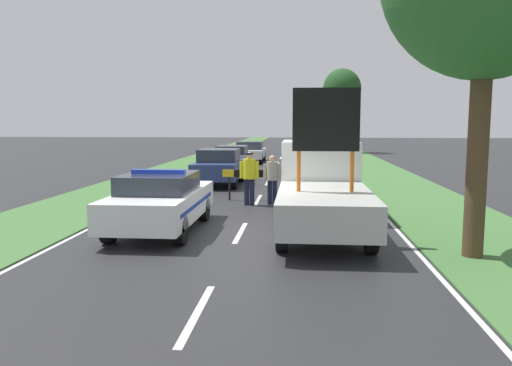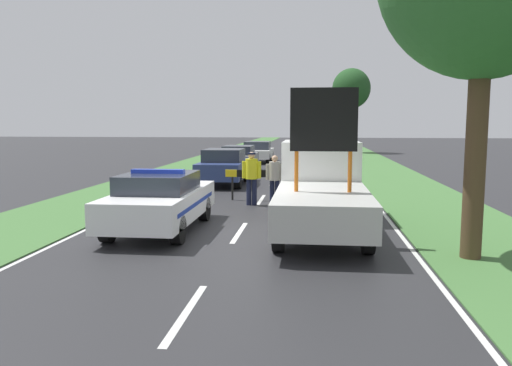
% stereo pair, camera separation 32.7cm
% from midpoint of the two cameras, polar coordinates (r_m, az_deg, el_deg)
% --- Properties ---
extents(ground_plane, '(160.00, 160.00, 0.00)m').
position_cam_midpoint_polar(ground_plane, '(12.08, -2.73, -5.99)').
color(ground_plane, '#28282B').
extents(lane_markings, '(7.91, 63.78, 0.01)m').
position_cam_midpoint_polar(lane_markings, '(26.71, 1.54, 1.12)').
color(lane_markings, silver).
rests_on(lane_markings, ground).
extents(grass_verge_left, '(3.43, 120.00, 0.03)m').
position_cam_midpoint_polar(grass_verge_left, '(32.61, -8.00, 2.12)').
color(grass_verge_left, '#427038').
rests_on(grass_verge_left, ground).
extents(grass_verge_right, '(3.43, 120.00, 0.03)m').
position_cam_midpoint_polar(grass_verge_right, '(32.04, 12.37, 1.95)').
color(grass_verge_right, '#427038').
rests_on(grass_verge_right, ground).
extents(police_car, '(1.88, 4.52, 1.56)m').
position_cam_midpoint_polar(police_car, '(12.67, -11.57, -2.02)').
color(police_car, white).
rests_on(police_car, ground).
extents(work_truck, '(2.08, 6.19, 3.45)m').
position_cam_midpoint_polar(work_truck, '(12.90, 6.77, -0.25)').
color(work_truck, white).
rests_on(work_truck, ground).
extents(road_barrier, '(2.41, 0.08, 1.06)m').
position_cam_midpoint_polar(road_barrier, '(17.30, -0.44, 0.83)').
color(road_barrier, black).
rests_on(road_barrier, ground).
extents(police_officer, '(0.63, 0.40, 1.75)m').
position_cam_midpoint_polar(police_officer, '(16.28, -1.35, 1.07)').
color(police_officer, '#191E38').
rests_on(police_officer, ground).
extents(pedestrian_civilian, '(0.59, 0.37, 1.63)m').
position_cam_midpoint_polar(pedestrian_civilian, '(16.41, 1.30, 0.83)').
color(pedestrian_civilian, '#191E38').
rests_on(pedestrian_civilian, ground).
extents(traffic_cone_near_police, '(0.39, 0.39, 0.55)m').
position_cam_midpoint_polar(traffic_cone_near_police, '(17.23, 10.72, -1.30)').
color(traffic_cone_near_police, black).
rests_on(traffic_cone_near_police, ground).
extents(traffic_cone_centre_front, '(0.44, 0.44, 0.61)m').
position_cam_midpoint_polar(traffic_cone_centre_front, '(18.12, -10.75, -0.80)').
color(traffic_cone_centre_front, black).
rests_on(traffic_cone_centre_front, ground).
extents(traffic_cone_near_truck, '(0.51, 0.51, 0.70)m').
position_cam_midpoint_polar(traffic_cone_near_truck, '(17.96, 2.62, -0.60)').
color(traffic_cone_near_truck, black).
rests_on(traffic_cone_near_truck, ground).
extents(traffic_cone_behind_barrier, '(0.50, 0.50, 0.68)m').
position_cam_midpoint_polar(traffic_cone_behind_barrier, '(16.66, 7.94, -1.30)').
color(traffic_cone_behind_barrier, black).
rests_on(traffic_cone_behind_barrier, ground).
extents(queued_car_hatch_blue, '(1.84, 4.14, 1.57)m').
position_cam_midpoint_polar(queued_car_hatch_blue, '(21.72, -4.63, 1.90)').
color(queued_car_hatch_blue, navy).
rests_on(queued_car_hatch_blue, ground).
extents(queued_car_suv_grey, '(1.73, 4.24, 1.47)m').
position_cam_midpoint_polar(queued_car_suv_grey, '(26.96, -3.05, 2.79)').
color(queued_car_suv_grey, slate).
rests_on(queued_car_suv_grey, ground).
extents(queued_car_van_white, '(1.89, 4.31, 1.43)m').
position_cam_midpoint_polar(queued_car_van_white, '(34.08, -0.94, 3.62)').
color(queued_car_van_white, silver).
rests_on(queued_car_van_white, ground).
extents(roadside_tree_near_right, '(3.38, 3.38, 7.51)m').
position_cam_midpoint_polar(roadside_tree_near_right, '(46.05, 9.60, 10.52)').
color(roadside_tree_near_right, '#4C3823').
rests_on(roadside_tree_near_right, ground).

